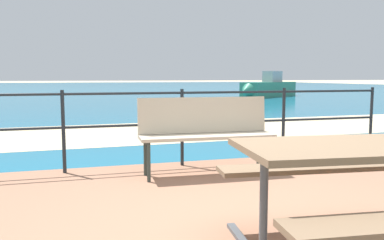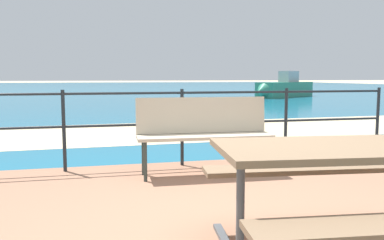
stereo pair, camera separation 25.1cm
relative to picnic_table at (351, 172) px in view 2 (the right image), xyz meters
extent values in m
cube|color=#996B51|center=(-0.43, 0.57, -0.62)|extent=(6.40, 5.20, 0.06)
cube|color=#196B8E|center=(-0.43, 40.57, -0.64)|extent=(90.00, 90.00, 0.01)
cube|color=beige|center=(-0.43, 6.60, -0.64)|extent=(54.08, 5.18, 0.01)
cube|color=#7A6047|center=(0.00, 0.00, 0.15)|extent=(1.68, 0.90, 0.04)
cube|color=#7A6047|center=(0.06, 0.57, -0.11)|extent=(1.63, 0.42, 0.04)
cylinder|color=#4C5156|center=(-0.68, 0.07, -0.22)|extent=(0.05, 0.05, 0.73)
cube|color=#BCAD93|center=(-0.27, 2.38, -0.12)|extent=(1.60, 0.46, 0.04)
cube|color=#BCAD93|center=(-0.26, 2.56, 0.11)|extent=(1.59, 0.12, 0.43)
cylinder|color=#2D3833|center=(-0.99, 2.26, -0.35)|extent=(0.04, 0.04, 0.46)
cylinder|color=#2D3833|center=(-0.98, 2.56, -0.35)|extent=(0.04, 0.04, 0.46)
cylinder|color=#2D3833|center=(0.44, 2.20, -0.35)|extent=(0.04, 0.04, 0.46)
cylinder|color=#2D3833|center=(0.45, 2.50, -0.35)|extent=(0.04, 0.04, 0.46)
cylinder|color=#1E2328|center=(-1.90, 2.96, -0.08)|extent=(0.04, 0.04, 1.01)
cylinder|color=#1E2328|center=(-0.43, 2.96, -0.08)|extent=(0.04, 0.04, 1.01)
cylinder|color=#1E2328|center=(1.05, 2.96, -0.08)|extent=(0.04, 0.04, 1.01)
cylinder|color=#1E2328|center=(2.52, 2.96, -0.08)|extent=(0.04, 0.04, 1.01)
cylinder|color=#1E2328|center=(-0.43, 2.96, 0.37)|extent=(5.90, 0.03, 0.03)
cylinder|color=#1E2328|center=(-0.43, 2.96, -0.03)|extent=(5.90, 0.03, 0.03)
cube|color=#338466|center=(9.44, 19.80, -0.19)|extent=(4.63, 3.67, 0.89)
cube|color=#A5A8AD|center=(9.74, 20.00, 0.58)|extent=(1.44, 1.29, 0.66)
cone|color=#338466|center=(7.25, 18.30, -0.19)|extent=(0.86, 0.94, 0.80)
camera|label=1|loc=(-1.72, -2.00, 0.58)|focal=37.09mm
camera|label=2|loc=(-1.48, -2.07, 0.58)|focal=37.09mm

